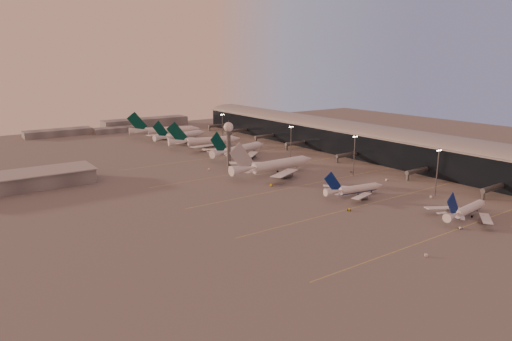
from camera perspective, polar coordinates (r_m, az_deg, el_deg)
ground at (r=213.18m, az=12.66°, el=-5.63°), size 700.00×700.00×0.00m
taxiway_markings at (r=271.19m, az=8.27°, el=-1.28°), size 180.00×185.25×0.02m
terminal at (r=360.41m, az=11.53°, el=3.99°), size 57.00×362.00×23.04m
hangar at (r=283.43m, az=-27.78°, el=-1.19°), size 82.00×27.00×8.50m
radar_tower at (r=301.89m, az=-3.45°, el=4.42°), size 6.40×6.40×31.10m
mast_a at (r=254.08m, az=21.72°, el=0.06°), size 3.60×0.56×25.00m
mast_b at (r=284.79m, az=12.19°, el=2.11°), size 3.60×0.56×25.00m
mast_c at (r=320.81m, az=4.39°, el=3.65°), size 3.60×0.56×25.00m
mast_d at (r=392.66m, az=-4.21°, el=5.48°), size 3.60×0.56×25.00m
distant_horizon at (r=488.60m, az=-16.43°, el=5.40°), size 165.00×37.50×9.00m
narrowbody_near at (r=225.87m, az=24.82°, el=-4.68°), size 38.56×30.63×15.08m
narrowbody_mid at (r=243.23m, az=12.22°, el=-2.46°), size 37.75×29.92×14.81m
widebody_white at (r=284.16m, az=2.29°, el=0.36°), size 65.00×52.02×22.85m
greentail_a at (r=336.33m, az=-2.09°, el=2.42°), size 57.38×45.67×21.46m
greentail_b at (r=372.82m, az=-6.31°, el=3.47°), size 60.64×48.47×22.30m
greentail_c at (r=406.10m, az=-9.37°, el=4.15°), size 54.99×43.99×20.18m
greentail_d at (r=432.45m, az=-11.24°, el=4.74°), size 64.59×51.46×24.04m
gsv_truck_a at (r=178.37m, az=20.48°, el=-9.70°), size 5.06×4.99×2.11m
gsv_tug_near at (r=211.28m, az=24.16°, el=-6.58°), size 1.84×3.02×0.86m
gsv_catering_a at (r=251.87m, az=21.06°, el=-2.75°), size 5.46×3.47×4.14m
gsv_tug_mid at (r=219.89m, az=11.56°, el=-4.83°), size 4.11×4.01×1.03m
gsv_truck_b at (r=279.24m, az=16.07°, el=-0.98°), size 6.14×2.39×2.47m
gsv_truck_c at (r=257.49m, az=1.96°, el=-1.65°), size 6.63×4.33×2.52m
gsv_catering_b at (r=293.79m, az=11.86°, el=0.08°), size 4.30×2.08×3.52m
gsv_tug_far at (r=289.97m, az=-0.50°, el=-0.06°), size 2.53×3.66×0.97m
gsv_truck_d at (r=296.49m, az=-5.92°, el=0.29°), size 2.18×5.30×2.10m
gsv_tug_hangar at (r=348.69m, az=-0.84°, el=2.29°), size 4.44×3.61×1.10m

